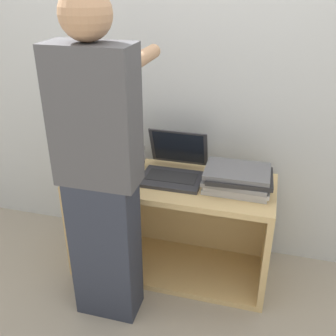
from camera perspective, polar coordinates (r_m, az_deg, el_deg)
The scene contains 7 objects.
ground_plane at distance 2.53m, azimuth -1.10°, elevation -17.68°, with size 12.00×12.00×0.00m, color #9E9384.
wall_back at distance 2.47m, azimuth 2.71°, elevation 13.28°, with size 8.00×0.05×2.40m.
cart at distance 2.56m, azimuth 0.82°, elevation -7.62°, with size 1.22×0.50×0.66m.
laptop_open at distance 2.36m, azimuth 0.85°, elevation -0.03°, with size 0.36×0.36×0.26m.
laptop_stack_left at distance 2.42m, azimuth -8.43°, elevation 0.93°, with size 0.38×0.28×0.15m.
laptop_stack_right at distance 2.25m, azimuth 10.10°, elevation -1.62°, with size 0.39×0.29×0.12m.
person at distance 1.97m, azimuth -9.81°, elevation -0.84°, with size 0.40×0.53×1.73m.
Camera 1 is at (0.52, -1.73, 1.77)m, focal length 42.00 mm.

